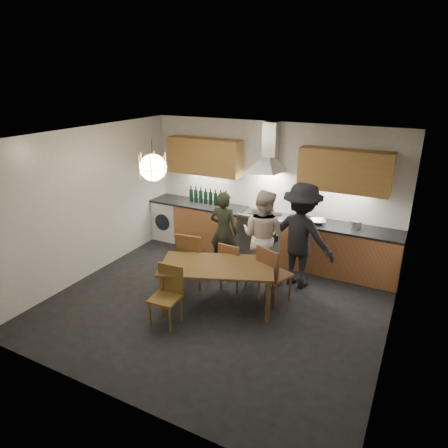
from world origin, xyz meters
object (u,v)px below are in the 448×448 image
at_px(dining_table, 217,270).
at_px(chair_front, 168,291).
at_px(chair_back_left, 191,256).
at_px(mixing_bowl, 318,222).
at_px(person_right, 301,236).
at_px(person_mid, 263,236).
at_px(stock_pot, 356,225).
at_px(wine_bottles, 208,196).
at_px(person_left, 224,231).

xyz_separation_m(dining_table, chair_front, (-0.44, -0.68, -0.13)).
bearing_deg(chair_back_left, chair_front, 96.33).
relative_size(dining_table, mixing_bowl, 6.42).
xyz_separation_m(person_right, mixing_bowl, (0.09, 0.69, 0.04)).
height_order(person_mid, stock_pot, person_mid).
xyz_separation_m(dining_table, person_mid, (0.27, 1.15, 0.18)).
relative_size(dining_table, chair_front, 2.15).
xyz_separation_m(dining_table, stock_pot, (1.63, 2.01, 0.34)).
xyz_separation_m(mixing_bowl, stock_pot, (0.64, 0.06, 0.03)).
distance_m(person_mid, mixing_bowl, 1.08).
relative_size(mixing_bowl, wine_bottles, 0.33).
height_order(mixing_bowl, stock_pot, stock_pot).
distance_m(dining_table, person_mid, 1.20).
relative_size(person_left, person_right, 0.82).
bearing_deg(mixing_bowl, chair_front, -118.34).
xyz_separation_m(person_left, person_mid, (0.80, -0.08, 0.08)).
bearing_deg(chair_back_left, person_left, -106.61).
height_order(dining_table, person_right, person_right).
relative_size(chair_front, mixing_bowl, 2.99).
height_order(stock_pot, wine_bottles, wine_bottles).
height_order(person_left, person_mid, person_mid).
height_order(person_left, stock_pot, person_left).
relative_size(person_right, mixing_bowl, 6.11).
relative_size(mixing_bowl, stock_pot, 1.48).
relative_size(person_mid, mixing_bowl, 5.55).
bearing_deg(person_right, stock_pot, -123.35).
bearing_deg(person_right, chair_back_left, 40.80).
bearing_deg(person_right, mixing_bowl, -86.46).
xyz_separation_m(chair_front, mixing_bowl, (1.42, 2.63, 0.43)).
distance_m(dining_table, chair_front, 0.82).
height_order(chair_back_left, person_mid, person_mid).
relative_size(dining_table, person_mid, 1.16).
bearing_deg(chair_front, dining_table, 53.61).
height_order(chair_front, person_mid, person_mid).
distance_m(person_right, stock_pot, 1.06).
distance_m(chair_back_left, person_right, 1.85).
relative_size(chair_back_left, person_left, 0.66).
height_order(mixing_bowl, wine_bottles, wine_bottles).
relative_size(chair_front, person_mid, 0.54).
bearing_deg(stock_pot, wine_bottles, 179.01).
bearing_deg(dining_table, wine_bottles, 100.96).
relative_size(person_right, stock_pot, 9.03).
height_order(person_right, mixing_bowl, person_right).
relative_size(dining_table, person_right, 1.05).
distance_m(dining_table, mixing_bowl, 2.21).
relative_size(chair_back_left, wine_bottles, 1.09).
bearing_deg(stock_pot, chair_front, -127.46).
relative_size(dining_table, wine_bottles, 2.11).
bearing_deg(person_left, mixing_bowl, -158.85).
relative_size(person_mid, person_right, 0.91).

